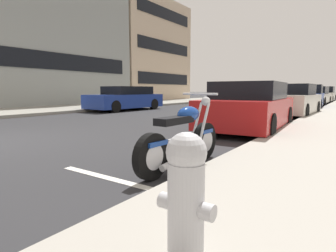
% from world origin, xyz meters
% --- Properties ---
extents(sidewalk_far_curb, '(120.00, 5.00, 0.14)m').
position_xyz_m(sidewalk_far_curb, '(12.00, 7.38, 0.07)').
color(sidewalk_far_curb, gray).
rests_on(sidewalk_far_curb, ground).
extents(parking_stall_stripe, '(0.12, 2.20, 0.01)m').
position_xyz_m(parking_stall_stripe, '(0.00, -4.28, 0.00)').
color(parking_stall_stripe, silver).
rests_on(parking_stall_stripe, ground).
extents(parked_motorcycle, '(1.98, 0.62, 1.10)m').
position_xyz_m(parked_motorcycle, '(0.98, -4.59, 0.42)').
color(parked_motorcycle, black).
rests_on(parked_motorcycle, ground).
extents(parked_car_across_street, '(4.30, 2.08, 1.36)m').
position_xyz_m(parked_car_across_street, '(5.42, -4.13, 0.66)').
color(parked_car_across_street, '#AD1919').
rests_on(parked_car_across_street, ground).
extents(parked_car_mid_block, '(4.16, 1.96, 1.41)m').
position_xyz_m(parked_car_mid_block, '(10.91, -4.25, 0.66)').
color(parked_car_mid_block, beige).
rests_on(parked_car_mid_block, ground).
extents(parked_car_far_down_curb, '(4.69, 2.11, 1.46)m').
position_xyz_m(parked_car_far_down_curb, '(16.81, -4.00, 0.68)').
color(parked_car_far_down_curb, navy).
rests_on(parked_car_far_down_curb, ground).
extents(parked_car_near_corner, '(4.64, 2.05, 1.42)m').
position_xyz_m(parked_car_near_corner, '(22.52, -3.83, 0.66)').
color(parked_car_near_corner, beige).
rests_on(parked_car_near_corner, ground).
extents(parked_car_behind_motorcycle, '(4.41, 1.93, 1.47)m').
position_xyz_m(parked_car_behind_motorcycle, '(28.11, -3.92, 0.70)').
color(parked_car_behind_motorcycle, beige).
rests_on(parked_car_behind_motorcycle, ground).
extents(car_opposite_curb, '(4.67, 2.03, 1.34)m').
position_xyz_m(car_opposite_curb, '(9.10, 4.18, 0.65)').
color(car_opposite_curb, navy).
rests_on(car_opposite_curb, ground).
extents(fire_hydrant, '(0.24, 0.36, 0.77)m').
position_xyz_m(fire_hydrant, '(-1.07, -5.88, 0.55)').
color(fire_hydrant, '#B7B7BC').
rests_on(fire_hydrant, sidewalk_near_curb).
extents(townhouse_near_left, '(12.11, 8.11, 13.66)m').
position_xyz_m(townhouse_near_left, '(9.46, 13.71, 6.83)').
color(townhouse_near_left, '#939993').
rests_on(townhouse_near_left, ground).
extents(townhouse_corner_block, '(10.15, 9.78, 10.30)m').
position_xyz_m(townhouse_corner_block, '(20.83, 14.54, 5.15)').
color(townhouse_corner_block, beige).
rests_on(townhouse_corner_block, ground).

